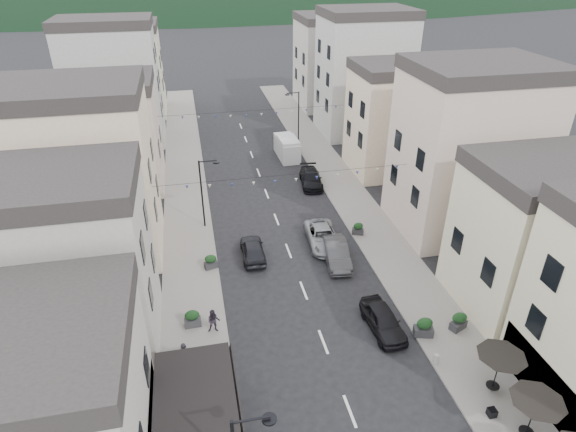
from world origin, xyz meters
name	(u,v)px	position (x,y,z in m)	size (l,w,h in m)	color
sidewalk_left	(186,196)	(-7.50, 32.00, 0.06)	(4.00, 76.00, 0.12)	slate
sidewalk_right	(339,182)	(7.50, 32.00, 0.06)	(4.00, 76.00, 0.12)	slate
boutique_awning	(201,411)	(-7.25, 5.00, 3.11)	(3.77, 7.50, 3.28)	black
buildings_row_left	(103,119)	(-14.50, 37.75, 6.12)	(10.20, 54.16, 14.00)	#A5A198
buildings_row_right	(394,103)	(14.50, 36.59, 6.32)	(10.20, 54.16, 14.50)	beige
cafe_terrace	(536,405)	(7.70, 2.80, 2.36)	(2.50, 8.10, 2.53)	black
streetlamp_left_far	(205,187)	(-5.82, 26.00, 3.70)	(1.70, 0.56, 6.00)	black
streetlamp_right_far	(296,112)	(5.82, 44.00, 3.70)	(1.70, 0.56, 6.00)	black
bollards	(354,414)	(0.00, 5.50, 0.42)	(11.66, 10.26, 0.60)	gray
bunting_near	(286,179)	(0.00, 22.00, 5.65)	(19.00, 0.28, 0.62)	black
bunting_far	(254,114)	(0.00, 38.00, 5.65)	(19.00, 0.28, 0.62)	black
parked_car_a	(383,320)	(3.84, 11.29, 0.73)	(1.72, 4.28, 1.46)	black
parked_car_b	(337,253)	(3.19, 18.87, 0.76)	(1.61, 4.61, 1.52)	#343437
parked_car_c	(323,237)	(2.82, 21.40, 0.70)	(2.32, 5.03, 1.40)	gray
parked_car_d	(311,178)	(4.60, 32.05, 0.70)	(1.96, 4.83, 1.40)	black
parked_car_e	(253,250)	(-2.80, 20.69, 0.71)	(1.68, 4.17, 1.42)	black
delivery_van	(287,147)	(3.77, 39.46, 1.17)	(2.10, 5.01, 2.38)	silver
pedestrian_a	(185,357)	(-8.02, 10.39, 1.04)	(0.67, 0.44, 1.85)	black
pedestrian_b	(214,321)	(-6.28, 13.14, 0.92)	(0.78, 0.60, 1.60)	#26202B
planter_la	(192,318)	(-7.54, 13.93, 0.67)	(1.04, 0.60, 1.14)	#323234
planter_lb	(211,262)	(-6.00, 19.85, 0.64)	(1.07, 0.78, 1.07)	#2B2A2D
planter_ra	(424,327)	(6.00, 10.21, 0.74)	(1.25, 0.89, 1.27)	#2B2C2E
planter_rb	(459,321)	(8.34, 10.29, 0.70)	(1.20, 0.96, 1.18)	#29282B
planter_rc	(358,229)	(6.00, 22.12, 0.62)	(1.03, 0.77, 1.02)	#2B2B2D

